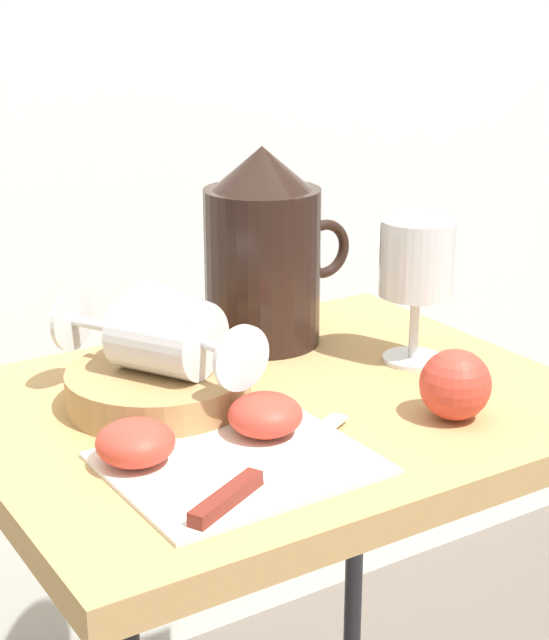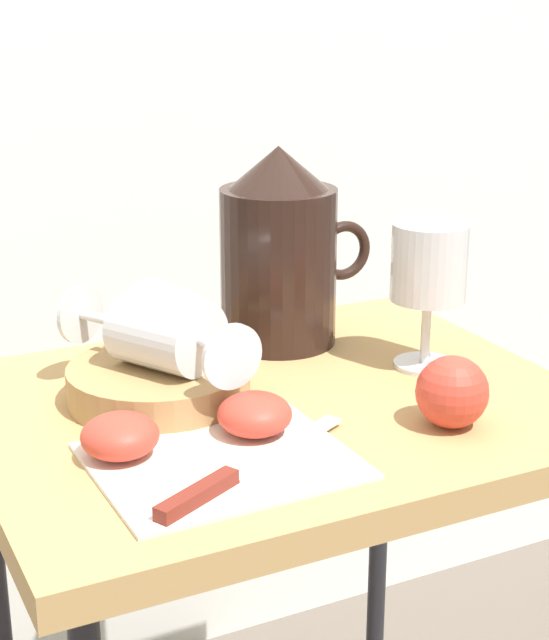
{
  "view_description": "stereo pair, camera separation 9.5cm",
  "coord_description": "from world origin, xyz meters",
  "px_view_note": "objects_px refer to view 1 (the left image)",
  "views": [
    {
      "loc": [
        -0.48,
        -0.76,
        1.08
      ],
      "look_at": [
        0.0,
        0.0,
        0.77
      ],
      "focal_mm": 57.01,
      "sensor_mm": 36.0,
      "label": 1
    },
    {
      "loc": [
        -0.4,
        -0.81,
        1.08
      ],
      "look_at": [
        0.0,
        0.0,
        0.77
      ],
      "focal_mm": 57.01,
      "sensor_mm": 36.0,
      "label": 2
    }
  ],
  "objects_px": {
    "pitcher": "(263,264)",
    "wine_glass_upright": "(417,266)",
    "wine_glass_tipped_far": "(158,337)",
    "apple_half_right": "(265,415)",
    "table": "(274,465)",
    "basket_tray": "(159,388)",
    "apple_half_left": "(135,443)",
    "knife": "(253,479)",
    "apple_whole": "(455,385)",
    "wine_glass_tipped_near": "(173,330)"
  },
  "relations": [
    {
      "from": "apple_half_right",
      "to": "knife",
      "type": "height_order",
      "value": "apple_half_right"
    },
    {
      "from": "wine_glass_upright",
      "to": "wine_glass_tipped_far",
      "type": "relative_size",
      "value": 0.93
    },
    {
      "from": "wine_glass_upright",
      "to": "apple_half_right",
      "type": "bearing_deg",
      "value": -161.32
    },
    {
      "from": "table",
      "to": "apple_half_right",
      "type": "height_order",
      "value": "apple_half_right"
    },
    {
      "from": "table",
      "to": "wine_glass_tipped_near",
      "type": "distance_m",
      "value": 0.17
    },
    {
      "from": "table",
      "to": "apple_half_left",
      "type": "height_order",
      "value": "apple_half_left"
    },
    {
      "from": "basket_tray",
      "to": "wine_glass_upright",
      "type": "distance_m",
      "value": 0.29
    },
    {
      "from": "apple_half_right",
      "to": "wine_glass_tipped_near",
      "type": "bearing_deg",
      "value": 103.35
    },
    {
      "from": "pitcher",
      "to": "table",
      "type": "bearing_deg",
      "value": -118.0
    },
    {
      "from": "table",
      "to": "apple_half_left",
      "type": "relative_size",
      "value": 10.51
    },
    {
      "from": "basket_tray",
      "to": "wine_glass_upright",
      "type": "xyz_separation_m",
      "value": [
        0.28,
        -0.04,
        0.09
      ]
    },
    {
      "from": "wine_glass_upright",
      "to": "apple_whole",
      "type": "bearing_deg",
      "value": -115.17
    },
    {
      "from": "pitcher",
      "to": "apple_half_right",
      "type": "xyz_separation_m",
      "value": [
        -0.13,
        -0.22,
        -0.07
      ]
    },
    {
      "from": "wine_glass_upright",
      "to": "wine_glass_tipped_near",
      "type": "height_order",
      "value": "wine_glass_upright"
    },
    {
      "from": "apple_half_right",
      "to": "wine_glass_upright",
      "type": "bearing_deg",
      "value": 18.68
    },
    {
      "from": "wine_glass_tipped_near",
      "to": "apple_half_left",
      "type": "height_order",
      "value": "wine_glass_tipped_near"
    },
    {
      "from": "pitcher",
      "to": "wine_glass_upright",
      "type": "height_order",
      "value": "pitcher"
    },
    {
      "from": "wine_glass_upright",
      "to": "knife",
      "type": "relative_size",
      "value": 0.71
    },
    {
      "from": "pitcher",
      "to": "apple_half_left",
      "type": "relative_size",
      "value": 3.29
    },
    {
      "from": "wine_glass_tipped_far",
      "to": "apple_whole",
      "type": "height_order",
      "value": "wine_glass_tipped_far"
    },
    {
      "from": "basket_tray",
      "to": "wine_glass_upright",
      "type": "bearing_deg",
      "value": -7.73
    },
    {
      "from": "wine_glass_tipped_far",
      "to": "apple_half_right",
      "type": "height_order",
      "value": "wine_glass_tipped_far"
    },
    {
      "from": "basket_tray",
      "to": "apple_half_right",
      "type": "relative_size",
      "value": 2.64
    },
    {
      "from": "pitcher",
      "to": "wine_glass_tipped_near",
      "type": "xyz_separation_m",
      "value": [
        -0.16,
        -0.1,
        -0.02
      ]
    },
    {
      "from": "table",
      "to": "pitcher",
      "type": "xyz_separation_m",
      "value": [
        0.08,
        0.15,
        0.16
      ]
    },
    {
      "from": "wine_glass_upright",
      "to": "knife",
      "type": "bearing_deg",
      "value": -152.07
    },
    {
      "from": "basket_tray",
      "to": "pitcher",
      "type": "distance_m",
      "value": 0.22
    },
    {
      "from": "wine_glass_upright",
      "to": "table",
      "type": "bearing_deg",
      "value": -177.39
    },
    {
      "from": "wine_glass_tipped_far",
      "to": "knife",
      "type": "bearing_deg",
      "value": -93.51
    },
    {
      "from": "apple_half_right",
      "to": "knife",
      "type": "xyz_separation_m",
      "value": [
        -0.06,
        -0.08,
        -0.01
      ]
    },
    {
      "from": "wine_glass_upright",
      "to": "apple_half_left",
      "type": "bearing_deg",
      "value": -168.89
    },
    {
      "from": "basket_tray",
      "to": "pitcher",
      "type": "bearing_deg",
      "value": 29.34
    },
    {
      "from": "wine_glass_tipped_far",
      "to": "apple_whole",
      "type": "distance_m",
      "value": 0.28
    },
    {
      "from": "apple_half_right",
      "to": "table",
      "type": "bearing_deg",
      "value": 52.48
    },
    {
      "from": "table",
      "to": "wine_glass_upright",
      "type": "distance_m",
      "value": 0.25
    },
    {
      "from": "table",
      "to": "knife",
      "type": "relative_size",
      "value": 3.25
    },
    {
      "from": "apple_half_right",
      "to": "pitcher",
      "type": "bearing_deg",
      "value": 58.68
    },
    {
      "from": "apple_half_left",
      "to": "knife",
      "type": "relative_size",
      "value": 0.31
    },
    {
      "from": "pitcher",
      "to": "wine_glass_upright",
      "type": "distance_m",
      "value": 0.17
    },
    {
      "from": "wine_glass_tipped_near",
      "to": "apple_whole",
      "type": "height_order",
      "value": "wine_glass_tipped_near"
    },
    {
      "from": "basket_tray",
      "to": "apple_whole",
      "type": "distance_m",
      "value": 0.28
    },
    {
      "from": "wine_glass_tipped_far",
      "to": "apple_half_right",
      "type": "xyz_separation_m",
      "value": [
        0.05,
        -0.11,
        -0.05
      ]
    },
    {
      "from": "basket_tray",
      "to": "wine_glass_upright",
      "type": "relative_size",
      "value": 1.14
    },
    {
      "from": "wine_glass_upright",
      "to": "wine_glass_tipped_near",
      "type": "distance_m",
      "value": 0.27
    },
    {
      "from": "apple_half_left",
      "to": "apple_whole",
      "type": "bearing_deg",
      "value": -12.76
    },
    {
      "from": "knife",
      "to": "basket_tray",
      "type": "bearing_deg",
      "value": 86.61
    },
    {
      "from": "table",
      "to": "apple_whole",
      "type": "bearing_deg",
      "value": -47.71
    },
    {
      "from": "table",
      "to": "apple_half_right",
      "type": "distance_m",
      "value": 0.13
    },
    {
      "from": "table",
      "to": "apple_whole",
      "type": "distance_m",
      "value": 0.2
    },
    {
      "from": "wine_glass_tipped_far",
      "to": "basket_tray",
      "type": "bearing_deg",
      "value": 95.12
    }
  ]
}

